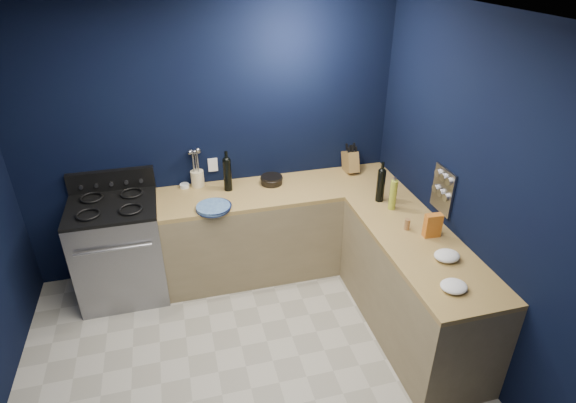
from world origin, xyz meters
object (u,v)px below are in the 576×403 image
object	(u,v)px
gas_range	(121,251)
crouton_bag	(433,225)
plate_stack	(213,208)
utensil_crock	(198,179)
knife_block	(350,162)

from	to	relation	value
gas_range	crouton_bag	xyz separation A→B (m)	(2.48, -1.08, 0.54)
plate_stack	utensil_crock	world-z (taller)	utensil_crock
utensil_crock	crouton_bag	size ratio (longest dim) A/B	0.79
utensil_crock	crouton_bag	xyz separation A→B (m)	(1.71, -1.35, 0.02)
gas_range	utensil_crock	world-z (taller)	utensil_crock
utensil_crock	crouton_bag	world-z (taller)	crouton_bag
plate_stack	crouton_bag	bearing A→B (deg)	-27.84
utensil_crock	knife_block	bearing A→B (deg)	-2.30
knife_block	crouton_bag	world-z (taller)	knife_block
knife_block	utensil_crock	bearing A→B (deg)	175.26
gas_range	plate_stack	distance (m)	1.00
crouton_bag	utensil_crock	bearing A→B (deg)	144.93
knife_block	crouton_bag	xyz separation A→B (m)	(0.19, -1.29, -0.01)
plate_stack	utensil_crock	bearing A→B (deg)	100.10
plate_stack	crouton_bag	size ratio (longest dim) A/B	1.51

